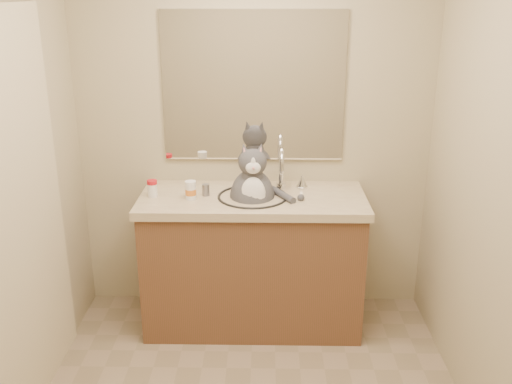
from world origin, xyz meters
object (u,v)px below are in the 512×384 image
cat (253,194)px  grey_canister (206,190)px  pill_bottle_orange (191,190)px  pill_bottle_redcap (152,188)px

cat → grey_canister: (-0.28, 0.02, 0.02)m
pill_bottle_orange → grey_canister: bearing=38.0°
cat → pill_bottle_redcap: size_ratio=5.29×
pill_bottle_redcap → grey_canister: (0.31, 0.03, -0.02)m
cat → pill_bottle_redcap: bearing=176.4°
cat → grey_canister: size_ratio=7.73×
cat → pill_bottle_redcap: (-0.59, -0.01, 0.04)m
grey_canister → pill_bottle_orange: bearing=-142.0°
cat → grey_canister: bearing=171.9°
pill_bottle_redcap → grey_canister: pill_bottle_redcap is taller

